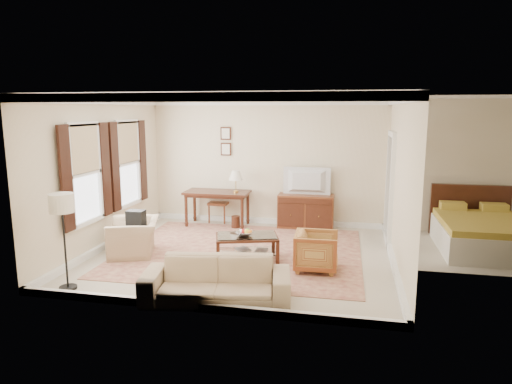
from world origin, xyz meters
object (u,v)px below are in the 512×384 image
(tv, at_px, (306,173))
(striped_armchair, at_px, (316,249))
(sideboard, at_px, (306,211))
(coffee_table, at_px, (247,241))
(club_armchair, at_px, (134,231))
(sofa, at_px, (216,274))
(writing_desk, at_px, (217,196))

(tv, relative_size, striped_armchair, 1.40)
(sideboard, distance_m, coffee_table, 2.61)
(striped_armchair, xyz_separation_m, club_armchair, (-3.41, 0.17, 0.08))
(sideboard, height_order, sofa, sofa)
(sideboard, xyz_separation_m, coffee_table, (-0.81, -2.48, -0.03))
(sideboard, xyz_separation_m, tv, (0.00, -0.02, 0.89))
(writing_desk, relative_size, sofa, 0.72)
(tv, distance_m, sofa, 4.46)
(coffee_table, distance_m, club_armchair, 2.14)
(striped_armchair, bearing_deg, tv, 8.01)
(striped_armchair, xyz_separation_m, sofa, (-1.28, -1.55, 0.04))
(writing_desk, xyz_separation_m, striped_armchair, (2.49, -2.56, -0.34))
(writing_desk, xyz_separation_m, tv, (2.04, 0.18, 0.58))
(coffee_table, height_order, club_armchair, club_armchair)
(tv, height_order, coffee_table, tv)
(writing_desk, bearing_deg, sofa, -73.58)
(writing_desk, bearing_deg, sideboard, 5.58)
(club_armchair, bearing_deg, striped_armchair, 67.25)
(coffee_table, bearing_deg, sofa, -90.53)
(sideboard, bearing_deg, writing_desk, -174.42)
(writing_desk, height_order, coffee_table, writing_desk)
(sofa, bearing_deg, coffee_table, 80.18)
(sideboard, bearing_deg, club_armchair, -138.76)
(tv, bearing_deg, sofa, 79.06)
(writing_desk, relative_size, coffee_table, 1.20)
(coffee_table, distance_m, sofa, 1.83)
(writing_desk, distance_m, striped_armchair, 3.59)
(tv, xyz_separation_m, striped_armchair, (0.45, -2.74, -0.92))
(coffee_table, relative_size, club_armchair, 1.23)
(coffee_table, xyz_separation_m, striped_armchair, (1.27, -0.28, 0.01))
(striped_armchair, distance_m, sofa, 2.01)
(tv, relative_size, club_armchair, 1.01)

